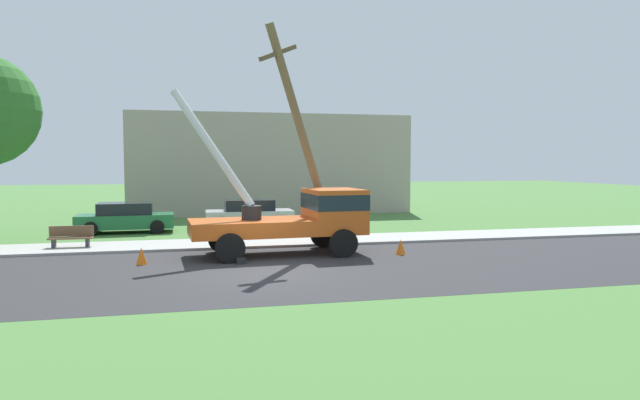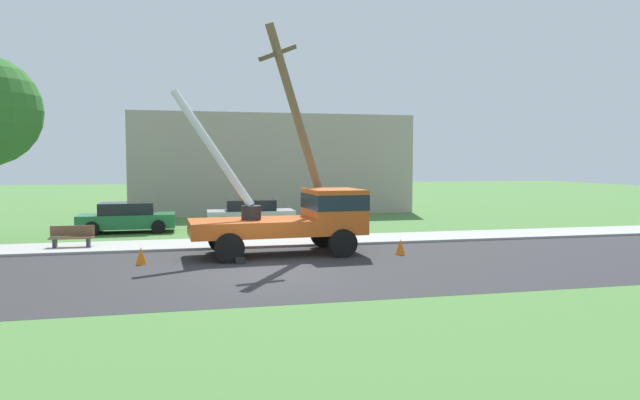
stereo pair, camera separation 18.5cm
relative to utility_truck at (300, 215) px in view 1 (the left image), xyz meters
name	(u,v)px [view 1 (the left image)]	position (x,y,z in m)	size (l,w,h in m)	color
ground_plane	(235,227)	(-1.60, 9.14, -1.41)	(120.00, 120.00, 0.00)	#477538
road_asphalt	(268,270)	(-1.60, -2.86, -1.40)	(80.00, 8.79, 0.01)	#2B2B2D
sidewalk_strip	(248,243)	(-1.60, 2.88, -1.36)	(80.00, 2.69, 0.10)	#9E9E99
utility_truck	(300,215)	(0.00, 0.00, 0.00)	(6.89, 3.21, 5.98)	#C65119
leaning_utility_pole	(303,137)	(0.37, 1.27, 2.91)	(3.55, 2.28, 8.45)	brown
traffic_cone_ahead	(401,247)	(3.51, -1.05, -1.13)	(0.36, 0.36, 0.56)	orange
traffic_cone_behind	(141,256)	(-5.48, -0.97, -1.13)	(0.36, 0.36, 0.56)	orange
parked_sedan_green	(126,218)	(-6.85, 7.92, -0.70)	(4.44, 2.08, 1.42)	#1E6638
parked_sedan_silver	(249,213)	(-0.90, 8.75, -0.70)	(4.43, 2.06, 1.42)	#B7B7BF
park_bench	(71,238)	(-8.35, 2.95, -0.95)	(1.60, 0.45, 0.90)	brown
lowrise_building_backdrop	(269,164)	(1.42, 17.82, 1.79)	(18.00, 6.00, 6.40)	#A5998C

